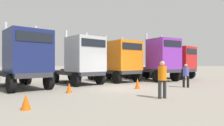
% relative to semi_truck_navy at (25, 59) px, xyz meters
% --- Properties ---
extents(ground, '(200.00, 200.00, 0.00)m').
position_rel_semi_truck_navy_xyz_m(ground, '(5.81, -2.96, -1.93)').
color(ground, gray).
extents(semi_truck_navy, '(3.44, 6.68, 4.32)m').
position_rel_semi_truck_navy_xyz_m(semi_truck_navy, '(0.00, 0.00, 0.00)').
color(semi_truck_navy, '#333338').
rests_on(semi_truck_navy, ground).
extents(semi_truck_silver, '(3.25, 6.07, 4.28)m').
position_rel_semi_truck_navy_xyz_m(semi_truck_silver, '(4.24, 0.58, -0.03)').
color(semi_truck_silver, '#333338').
rests_on(semi_truck_silver, ground).
extents(semi_truck_orange, '(2.67, 5.78, 4.20)m').
position_rel_semi_truck_navy_xyz_m(semi_truck_orange, '(8.06, 0.69, -0.03)').
color(semi_truck_orange, '#333338').
rests_on(semi_truck_orange, ground).
extents(semi_truck_purple, '(2.90, 6.50, 4.51)m').
position_rel_semi_truck_navy_xyz_m(semi_truck_purple, '(11.67, -0.52, 0.08)').
color(semi_truck_purple, '#333338').
rests_on(semi_truck_purple, ground).
extents(semi_truck_red, '(3.37, 6.23, 4.01)m').
position_rel_semi_truck_navy_xyz_m(semi_truck_red, '(15.27, 0.34, -0.14)').
color(semi_truck_red, '#333338').
rests_on(semi_truck_red, ground).
extents(visitor_in_hivis, '(0.47, 0.47, 1.79)m').
position_rel_semi_truck_navy_xyz_m(visitor_in_hivis, '(4.96, -7.18, -0.89)').
color(visitor_in_hivis, '#2A2A2A').
rests_on(visitor_in_hivis, ground).
extents(visitor_with_camera, '(0.55, 0.55, 1.63)m').
position_rel_semi_truck_navy_xyz_m(visitor_with_camera, '(9.53, -5.16, -0.99)').
color(visitor_with_camera, black).
rests_on(visitor_with_camera, ground).
extents(traffic_cone_near, '(0.36, 0.36, 0.71)m').
position_rel_semi_truck_navy_xyz_m(traffic_cone_near, '(6.27, -3.84, -1.58)').
color(traffic_cone_near, '#F2590C').
rests_on(traffic_cone_near, ground).
extents(traffic_cone_mid, '(0.36, 0.36, 0.57)m').
position_rel_semi_truck_navy_xyz_m(traffic_cone_mid, '(1.85, -3.08, -1.64)').
color(traffic_cone_mid, '#F2590C').
rests_on(traffic_cone_mid, ground).
extents(traffic_cone_far, '(0.36, 0.36, 0.59)m').
position_rel_semi_truck_navy_xyz_m(traffic_cone_far, '(-0.91, -6.06, -1.63)').
color(traffic_cone_far, '#F2590C').
rests_on(traffic_cone_far, ground).
extents(oak_far_centre, '(3.52, 3.52, 5.65)m').
position_rel_semi_truck_navy_xyz_m(oak_far_centre, '(4.39, 20.61, 1.95)').
color(oak_far_centre, '#4C3823').
rests_on(oak_far_centre, ground).
extents(oak_far_right, '(4.16, 4.16, 5.78)m').
position_rel_semi_truck_navy_xyz_m(oak_far_right, '(16.82, 16.33, 1.77)').
color(oak_far_right, '#4C3823').
rests_on(oak_far_right, ground).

